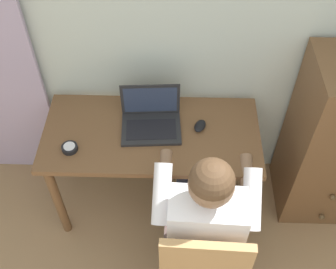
# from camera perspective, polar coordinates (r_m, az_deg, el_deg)

# --- Properties ---
(wall_back) EXTENTS (4.80, 0.05, 2.50)m
(wall_back) POSITION_cam_1_polar(r_m,az_deg,el_deg) (2.35, 7.27, 15.40)
(wall_back) COLOR silver
(wall_back) RESTS_ON ground_plane
(desk) EXTENTS (1.26, 0.60, 0.73)m
(desk) POSITION_cam_1_polar(r_m,az_deg,el_deg) (2.50, -2.23, -1.33)
(desk) COLOR brown
(desk) RESTS_ON ground_plane
(dresser) EXTENTS (0.52, 0.50, 1.18)m
(dresser) POSITION_cam_1_polar(r_m,az_deg,el_deg) (2.74, 21.77, -0.90)
(dresser) COLOR brown
(dresser) RESTS_ON ground_plane
(chair) EXTENTS (0.43, 0.42, 0.89)m
(chair) POSITION_cam_1_polar(r_m,az_deg,el_deg) (2.24, 4.74, -16.62)
(chair) COLOR brown
(chair) RESTS_ON ground_plane
(person_seated) EXTENTS (0.54, 0.59, 1.21)m
(person_seated) POSITION_cam_1_polar(r_m,az_deg,el_deg) (2.17, 5.08, -10.21)
(person_seated) COLOR #33384C
(person_seated) RESTS_ON ground_plane
(laptop) EXTENTS (0.36, 0.27, 0.24)m
(laptop) POSITION_cam_1_polar(r_m,az_deg,el_deg) (2.42, -2.34, 2.15)
(laptop) COLOR #232326
(laptop) RESTS_ON desk
(computer_mouse) EXTENTS (0.09, 0.12, 0.03)m
(computer_mouse) POSITION_cam_1_polar(r_m,az_deg,el_deg) (2.43, 4.39, 1.17)
(computer_mouse) COLOR black
(computer_mouse) RESTS_ON desk
(desk_clock) EXTENTS (0.09, 0.09, 0.03)m
(desk_clock) POSITION_cam_1_polar(r_m,az_deg,el_deg) (2.38, -13.25, -1.78)
(desk_clock) COLOR black
(desk_clock) RESTS_ON desk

